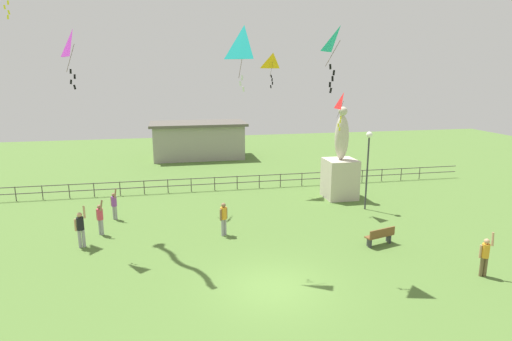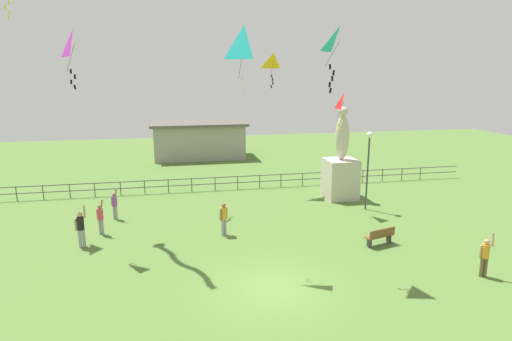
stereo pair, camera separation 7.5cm
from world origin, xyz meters
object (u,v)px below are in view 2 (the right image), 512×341
(person_4, at_px, (485,255))
(lamppost, at_px, (369,154))
(person_0, at_px, (81,227))
(kite_0, at_px, (344,103))
(kite_2, at_px, (74,46))
(kite_5, at_px, (244,45))
(statue_monument, at_px, (341,171))
(person_3, at_px, (100,217))
(person_2, at_px, (115,204))
(person_1, at_px, (224,217))
(kite_3, at_px, (339,43))
(kite_1, at_px, (274,62))
(park_bench, at_px, (380,236))

(person_4, bearing_deg, lamppost, 95.08)
(person_0, distance_m, person_4, 17.34)
(kite_0, height_order, kite_2, kite_2)
(person_0, bearing_deg, kite_0, 11.37)
(person_4, relative_size, kite_5, 0.74)
(kite_2, bearing_deg, lamppost, 8.83)
(statue_monument, distance_m, person_3, 14.69)
(person_2, xyz_separation_m, kite_5, (6.22, -6.22, 8.05))
(lamppost, relative_size, person_0, 2.33)
(person_1, relative_size, person_2, 0.94)
(person_0, bearing_deg, lamppost, 9.61)
(person_2, bearing_deg, statue_monument, 6.14)
(person_2, bearing_deg, kite_3, -39.67)
(person_4, xyz_separation_m, kite_0, (-2.39, 8.99, 5.37))
(kite_0, relative_size, kite_2, 0.85)
(statue_monument, bearing_deg, person_1, -148.50)
(lamppost, bearing_deg, person_2, 175.67)
(kite_1, bearing_deg, person_0, -145.01)
(kite_0, xyz_separation_m, kite_1, (-2.86, 4.88, 2.32))
(statue_monument, relative_size, person_0, 2.95)
(person_3, bearing_deg, person_0, -113.24)
(lamppost, relative_size, kite_2, 1.86)
(person_2, bearing_deg, kite_0, -4.14)
(person_4, bearing_deg, person_0, 159.00)
(lamppost, height_order, person_2, lamppost)
(person_3, distance_m, person_4, 17.35)
(park_bench, bearing_deg, person_3, 162.92)
(park_bench, relative_size, kite_2, 0.62)
(person_1, distance_m, person_2, 6.62)
(person_1, height_order, person_2, person_2)
(person_0, xyz_separation_m, kite_3, (10.54, -4.19, 7.97))
(person_3, distance_m, kite_3, 13.96)
(person_4, height_order, kite_0, kite_0)
(person_0, relative_size, kite_0, 0.94)
(park_bench, distance_m, person_0, 13.91)
(person_2, xyz_separation_m, kite_1, (9.89, 3.96, 7.72))
(park_bench, bearing_deg, kite_1, 105.05)
(kite_0, bearing_deg, kite_5, -141.01)
(statue_monument, bearing_deg, person_4, -83.20)
(person_2, xyz_separation_m, kite_0, (12.76, -0.92, 5.40))
(person_0, distance_m, kite_2, 8.05)
(person_1, height_order, kite_3, kite_3)
(statue_monument, height_order, kite_2, kite_2)
(park_bench, relative_size, kite_0, 0.73)
(person_4, bearing_deg, kite_3, 160.24)
(person_0, bearing_deg, kite_5, -19.17)
(kite_0, distance_m, kite_1, 6.11)
(kite_0, bearing_deg, person_0, -168.63)
(lamppost, bearing_deg, kite_1, 131.55)
(statue_monument, bearing_deg, park_bench, -98.53)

